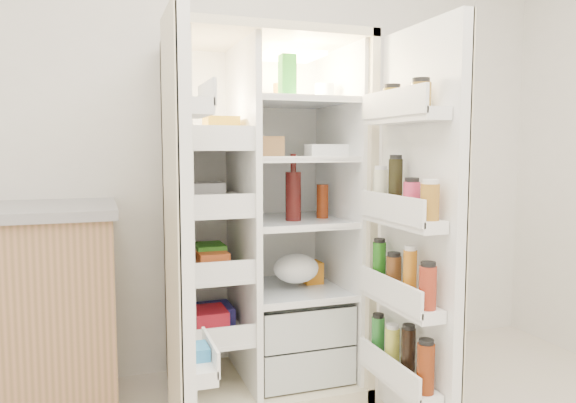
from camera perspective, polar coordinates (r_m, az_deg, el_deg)
name	(u,v)px	position (r m, az deg, el deg)	size (l,w,h in m)	color
wall_back	(233,131)	(3.11, -5.80, 7.38)	(4.00, 0.02, 2.70)	white
refrigerator	(264,247)	(2.84, -2.51, -4.75)	(0.92, 0.70, 1.80)	beige
freezer_door	(180,243)	(2.12, -11.28, -4.26)	(0.15, 0.40, 1.72)	white
fridge_door	(416,237)	(2.38, 13.20, -3.66)	(0.17, 0.58, 1.72)	white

